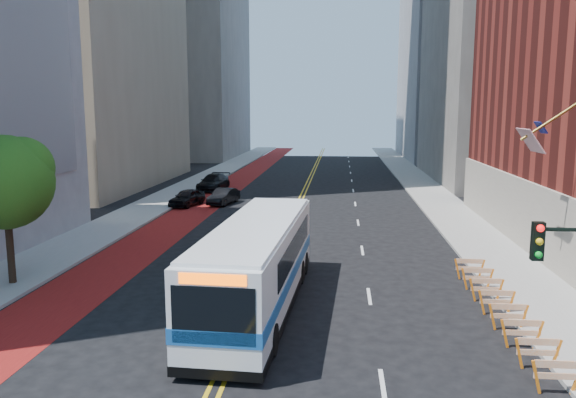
% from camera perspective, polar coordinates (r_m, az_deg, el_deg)
% --- Properties ---
extents(ground, '(160.00, 160.00, 0.00)m').
position_cam_1_polar(ground, '(19.38, -5.66, -15.11)').
color(ground, black).
rests_on(ground, ground).
extents(sidewalk_left, '(4.00, 140.00, 0.15)m').
position_cam_1_polar(sidewalk_left, '(50.42, -12.60, -0.12)').
color(sidewalk_left, gray).
rests_on(sidewalk_left, ground).
extents(sidewalk_right, '(4.00, 140.00, 0.15)m').
position_cam_1_polar(sidewalk_right, '(48.74, 15.34, -0.54)').
color(sidewalk_right, gray).
rests_on(sidewalk_right, ground).
extents(bus_lane_paint, '(3.60, 140.00, 0.01)m').
position_cam_1_polar(bus_lane_paint, '(49.38, -8.29, -0.27)').
color(bus_lane_paint, maroon).
rests_on(bus_lane_paint, ground).
extents(center_line_inner, '(0.14, 140.00, 0.01)m').
position_cam_1_polar(center_line_inner, '(48.14, 0.91, -0.42)').
color(center_line_inner, gold).
rests_on(center_line_inner, ground).
extents(center_line_outer, '(0.14, 140.00, 0.01)m').
position_cam_1_polar(center_line_outer, '(48.12, 1.34, -0.42)').
color(center_line_outer, gold).
rests_on(center_line_outer, ground).
extents(lane_dashes, '(0.14, 98.20, 0.01)m').
position_cam_1_polar(lane_dashes, '(55.92, 6.64, 0.85)').
color(lane_dashes, silver).
rests_on(lane_dashes, ground).
extents(construction_barriers, '(1.42, 10.91, 1.00)m').
position_cam_1_polar(construction_barriers, '(22.83, 20.93, -10.06)').
color(construction_barriers, orange).
rests_on(construction_barriers, ground).
extents(street_tree, '(4.20, 4.20, 6.70)m').
position_cam_1_polar(street_tree, '(27.80, -26.69, 1.87)').
color(street_tree, black).
rests_on(street_tree, sidewalk_left).
extents(transit_bus, '(3.45, 13.06, 3.56)m').
position_cam_1_polar(transit_bus, '(22.52, -3.06, -6.57)').
color(transit_bus, silver).
rests_on(transit_bus, ground).
extents(car_a, '(2.57, 4.40, 1.41)m').
position_cam_1_polar(car_a, '(47.44, -10.22, 0.15)').
color(car_a, black).
rests_on(car_a, ground).
extents(car_b, '(2.24, 4.25, 1.33)m').
position_cam_1_polar(car_b, '(47.83, -6.56, 0.27)').
color(car_b, black).
rests_on(car_b, ground).
extents(car_c, '(2.71, 5.61, 1.58)m').
position_cam_1_polar(car_c, '(56.34, -7.59, 1.69)').
color(car_c, black).
rests_on(car_c, ground).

